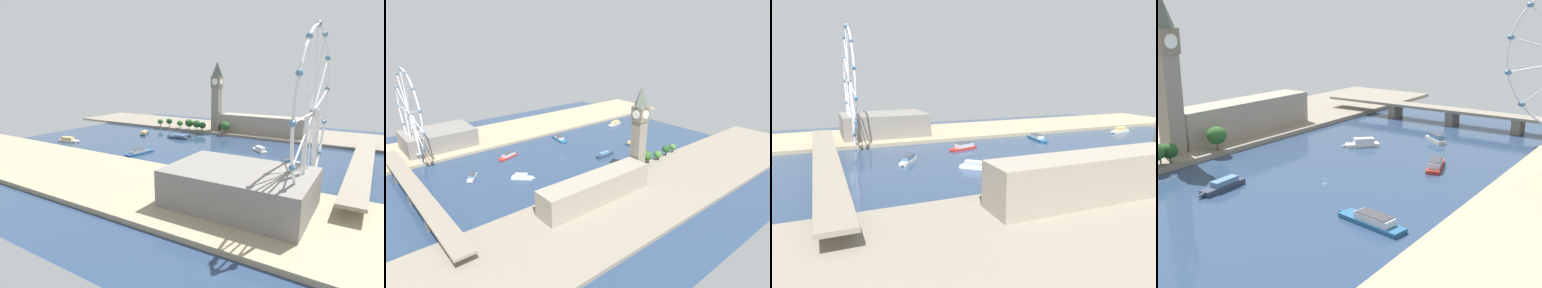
# 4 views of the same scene
# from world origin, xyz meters

# --- Properties ---
(ground_plane) EXTENTS (405.42, 405.42, 0.00)m
(ground_plane) POSITION_xyz_m (0.00, 0.00, 0.00)
(ground_plane) COLOR navy
(riverbank_left) EXTENTS (90.00, 520.00, 3.00)m
(riverbank_left) POSITION_xyz_m (-117.71, 0.00, 1.50)
(riverbank_left) COLOR gray
(riverbank_left) RESTS_ON ground_plane
(riverbank_right) EXTENTS (90.00, 520.00, 3.00)m
(riverbank_right) POSITION_xyz_m (117.71, 0.00, 1.50)
(riverbank_right) COLOR tan
(riverbank_right) RESTS_ON ground_plane
(clock_tower) EXTENTS (12.71, 12.71, 87.05)m
(clock_tower) POSITION_xyz_m (-90.40, -21.70, 48.36)
(clock_tower) COLOR gray
(clock_tower) RESTS_ON riverbank_left
(parliament_block) EXTENTS (22.00, 104.57, 21.54)m
(parliament_block) POSITION_xyz_m (-98.44, 38.59, 13.77)
(parliament_block) COLOR gray
(parliament_block) RESTS_ON riverbank_left
(tree_row_embankment) EXTENTS (12.37, 108.75, 13.93)m
(tree_row_embankment) POSITION_xyz_m (-76.59, -46.00, 10.85)
(tree_row_embankment) COLOR #513823
(tree_row_embankment) RESTS_ON riverbank_left
(ferris_wheel) EXTENTS (94.05, 3.20, 98.18)m
(ferris_wheel) POSITION_xyz_m (90.21, 128.56, 53.60)
(ferris_wheel) COLOR silver
(ferris_wheel) RESTS_ON riverbank_right
(riverside_hall) EXTENTS (53.30, 77.80, 20.75)m
(riverside_hall) POSITION_xyz_m (115.38, 97.12, 13.38)
(riverside_hall) COLOR gray
(riverside_hall) RESTS_ON riverbank_right
(river_bridge) EXTENTS (217.42, 14.75, 11.91)m
(river_bridge) POSITION_xyz_m (0.00, 152.85, 9.30)
(river_bridge) COLOR gray
(river_bridge) RESTS_ON ground_plane
(tour_boat_0) EXTENTS (19.90, 16.17, 5.18)m
(tour_boat_0) POSITION_xyz_m (12.27, 99.77, 2.16)
(tour_boat_0) COLOR beige
(tour_boat_0) RESTS_ON ground_plane
(tour_boat_1) EXTENTS (11.49, 28.16, 5.74)m
(tour_boat_1) POSITION_xyz_m (50.09, -136.02, 2.34)
(tour_boat_1) COLOR beige
(tour_boat_1) RESTS_ON ground_plane
(tour_boat_2) EXTENTS (19.49, 20.23, 5.16)m
(tour_boat_2) POSITION_xyz_m (-19.45, 62.63, 2.10)
(tour_boat_2) COLOR white
(tour_boat_2) RESTS_ON ground_plane
(tour_boat_3) EXTENTS (14.08, 27.74, 5.46)m
(tour_boat_3) POSITION_xyz_m (37.46, 47.29, 2.27)
(tour_boat_3) COLOR #B22D28
(tour_boat_3) RESTS_ON ground_plane
(tour_boat_4) EXTENTS (7.10, 27.91, 4.92)m
(tour_boat_4) POSITION_xyz_m (-28.63, -39.93, 2.00)
(tour_boat_4) COLOR #2D384C
(tour_boat_4) RESTS_ON ground_plane
(tour_boat_5) EXTENTS (34.49, 12.06, 4.84)m
(tour_boat_5) POSITION_xyz_m (49.32, -32.94, 1.93)
(tour_boat_5) COLOR #235684
(tour_boat_5) RESTS_ON ground_plane
(tour_boat_6) EXTENTS (24.05, 14.31, 4.90)m
(tour_boat_6) POSITION_xyz_m (-27.77, -90.63, 2.04)
(tour_boat_6) COLOR #2D384C
(tour_boat_6) RESTS_ON ground_plane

